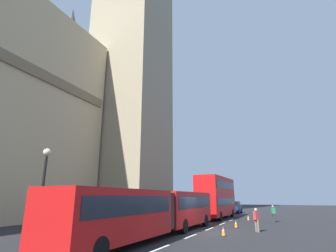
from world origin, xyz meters
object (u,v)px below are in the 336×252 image
Objects in this scene: articulated_bus at (157,209)px; pedestrian_near_cones at (256,219)px; street_lamp at (43,187)px; pedestrian_by_kerb at (273,213)px; traffic_cone_west at (223,231)px; sedan_lead at (234,207)px; double_decker_bus at (217,195)px; traffic_cone_middle at (236,224)px; traffic_cone_east at (248,218)px.

articulated_bus reaches higher than pedestrian_near_cones.
street_lamp reaches higher than pedestrian_by_kerb.
articulated_bus is 4.72m from traffic_cone_west.
traffic_cone_west is at bearing -47.75° from street_lamp.
double_decker_bus is at bearing -179.32° from sedan_lead.
double_decker_bus is 18.18× the size of traffic_cone_west.
sedan_lead is at bearing 0.68° from double_decker_bus.
traffic_cone_middle is 0.34× the size of pedestrian_near_cones.
double_decker_bus is at bearing 15.38° from traffic_cone_west.
pedestrian_near_cones reaches higher than traffic_cone_east.
double_decker_bus reaches higher than sedan_lead.
double_decker_bus is at bearing 27.11° from pedestrian_near_cones.
sedan_lead is at bearing 16.47° from traffic_cone_east.
articulated_bus is 16.48m from double_decker_bus.
traffic_cone_middle and traffic_cone_east have the same top height.
pedestrian_by_kerb is at bearing -29.61° from street_lamp.
pedestrian_by_kerb is (19.43, -11.04, -2.14)m from street_lamp.
articulated_bus reaches higher than traffic_cone_middle.
street_lamp reaches higher than sedan_lead.
sedan_lead reaches higher than pedestrian_by_kerb.
traffic_cone_east is at bearing -14.16° from articulated_bus.
street_lamp reaches higher than traffic_cone_middle.
street_lamp reaches higher than double_decker_bus.
traffic_cone_east is 22.38m from street_lamp.
articulated_bus is at bearing -39.41° from street_lamp.
articulated_bus is 8.49m from traffic_cone_middle.
traffic_cone_middle is at bearing 40.62° from pedestrian_near_cones.
pedestrian_near_cones is at bearing -48.39° from articulated_bus.
double_decker_bus reaches higher than traffic_cone_middle.
pedestrian_by_kerb reaches higher than traffic_cone_west.
sedan_lead is at bearing 14.26° from pedestrian_near_cones.
traffic_cone_middle is (-9.01, -3.82, -2.43)m from double_decker_bus.
double_decker_bus is 12.83m from pedestrian_near_cones.
traffic_cone_middle is (5.27, 0.11, 0.00)m from traffic_cone_west.
traffic_cone_east is at bearing 0.51° from traffic_cone_west.
traffic_cone_west is 3.56m from pedestrian_near_cones.
street_lamp is (-7.66, 8.43, 2.77)m from traffic_cone_west.
double_decker_bus is 2.00× the size of street_lamp.
traffic_cone_west is 0.11× the size of street_lamp.
articulated_bus is 4.05× the size of sedan_lead.
traffic_cone_west is 12.07m from pedestrian_by_kerb.
pedestrian_by_kerb reaches higher than traffic_cone_east.
traffic_cone_west and traffic_cone_middle have the same top height.
articulated_bus reaches higher than pedestrian_by_kerb.
traffic_cone_east is (12.93, 0.11, 0.00)m from traffic_cone_west.
pedestrian_near_cones is (2.97, -1.86, 0.63)m from traffic_cone_west.
double_decker_bus reaches higher than articulated_bus.
sedan_lead is 24.08m from pedestrian_near_cones.
traffic_cone_middle is 0.34× the size of pedestrian_by_kerb.
traffic_cone_middle is at bearing 157.28° from pedestrian_by_kerb.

